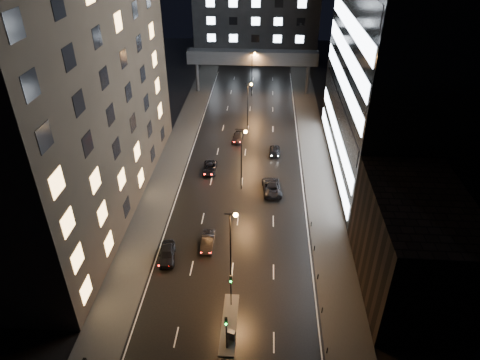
{
  "coord_description": "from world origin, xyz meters",
  "views": [
    {
      "loc": [
        3.33,
        -27.93,
        37.04
      ],
      "look_at": [
        0.03,
        24.22,
        4.0
      ],
      "focal_mm": 32.0,
      "sensor_mm": 36.0,
      "label": 1
    }
  ],
  "objects": [
    {
      "name": "car_toward_b",
      "position": [
        5.28,
        39.82,
        0.65
      ],
      "size": [
        1.96,
        4.53,
        1.3
      ],
      "primitive_type": "imported",
      "rotation": [
        0.0,
        0.0,
        3.11
      ],
      "color": "black",
      "rests_on": "ground"
    },
    {
      "name": "car_away_c",
      "position": [
        -5.6,
        32.89,
        0.66
      ],
      "size": [
        2.3,
        4.78,
        1.31
      ],
      "primitive_type": "imported",
      "rotation": [
        0.0,
        0.0,
        0.02
      ],
      "color": "black",
      "rests_on": "ground"
    },
    {
      "name": "building_right_glass",
      "position": [
        25.0,
        36.0,
        22.5
      ],
      "size": [
        20.0,
        36.0,
        45.0
      ],
      "primitive_type": "cube",
      "color": "black",
      "rests_on": "ground"
    },
    {
      "name": "car_away_b",
      "position": [
        -3.51,
        14.19,
        0.73
      ],
      "size": [
        1.67,
        4.5,
        1.47
      ],
      "primitive_type": "imported",
      "rotation": [
        0.0,
        0.0,
        0.03
      ],
      "color": "black",
      "rests_on": "ground"
    },
    {
      "name": "building_left",
      "position": [
        -22.5,
        24.0,
        20.0
      ],
      "size": [
        15.0,
        48.0,
        40.0
      ],
      "primitive_type": "cube",
      "color": "#2D2319",
      "rests_on": "ground"
    },
    {
      "name": "streetlight_mid_a",
      "position": [
        0.16,
        28.0,
        6.5
      ],
      "size": [
        1.45,
        0.5,
        10.15
      ],
      "color": "black",
      "rests_on": "ground"
    },
    {
      "name": "car_away_a",
      "position": [
        -8.28,
        11.54,
        0.8
      ],
      "size": [
        2.52,
        4.93,
        1.61
      ],
      "primitive_type": "imported",
      "rotation": [
        0.0,
        0.0,
        0.14
      ],
      "color": "black",
      "rests_on": "ground"
    },
    {
      "name": "streetlight_far",
      "position": [
        0.16,
        68.0,
        6.5
      ],
      "size": [
        1.45,
        0.5,
        10.15
      ],
      "color": "black",
      "rests_on": "ground"
    },
    {
      "name": "building_right_low",
      "position": [
        20.0,
        9.0,
        6.0
      ],
      "size": [
        10.0,
        18.0,
        12.0
      ],
      "primitive_type": "cube",
      "color": "black",
      "rests_on": "ground"
    },
    {
      "name": "ground",
      "position": [
        0.0,
        40.0,
        0.0
      ],
      "size": [
        160.0,
        160.0,
        0.0
      ],
      "primitive_type": "plane",
      "color": "black",
      "rests_on": "ground"
    },
    {
      "name": "bollard_row",
      "position": [
        10.2,
        6.5,
        0.45
      ],
      "size": [
        0.12,
        25.12,
        0.9
      ],
      "color": "black",
      "rests_on": "ground"
    },
    {
      "name": "streetlight_near",
      "position": [
        0.16,
        8.0,
        6.5
      ],
      "size": [
        1.45,
        0.5,
        10.15
      ],
      "color": "black",
      "rests_on": "ground"
    },
    {
      "name": "sidewalk_left",
      "position": [
        -12.5,
        35.0,
        0.07
      ],
      "size": [
        5.0,
        110.0,
        0.15
      ],
      "primitive_type": "cube",
      "color": "#383533",
      "rests_on": "ground"
    },
    {
      "name": "building_far",
      "position": [
        0.0,
        98.0,
        12.5
      ],
      "size": [
        34.0,
        14.0,
        25.0
      ],
      "primitive_type": "cube",
      "color": "#333335",
      "rests_on": "ground"
    },
    {
      "name": "utility_cabinet",
      "position": [
        0.7,
        0.06,
        0.7
      ],
      "size": [
        0.88,
        0.7,
        1.11
      ],
      "primitive_type": "cube",
      "rotation": [
        0.0,
        0.0,
        -0.27
      ],
      "color": "#4D4D4F",
      "rests_on": "median_island"
    },
    {
      "name": "traffic_signal_near",
      "position": [
        0.3,
        4.49,
        3.09
      ],
      "size": [
        0.28,
        0.34,
        4.4
      ],
      "color": "black",
      "rests_on": "median_island"
    },
    {
      "name": "skybridge",
      "position": [
        0.0,
        70.0,
        8.34
      ],
      "size": [
        30.0,
        3.0,
        10.0
      ],
      "color": "#333335",
      "rests_on": "ground"
    },
    {
      "name": "streetlight_mid_b",
      "position": [
        0.16,
        48.0,
        6.5
      ],
      "size": [
        1.45,
        0.5,
        10.15
      ],
      "color": "black",
      "rests_on": "ground"
    },
    {
      "name": "car_away_d",
      "position": [
        -1.68,
        44.59,
        0.68
      ],
      "size": [
        2.27,
        4.82,
        1.36
      ],
      "primitive_type": "imported",
      "rotation": [
        0.0,
        0.0,
        -0.08
      ],
      "color": "black",
      "rests_on": "ground"
    },
    {
      "name": "median_island",
      "position": [
        0.3,
        2.0,
        0.07
      ],
      "size": [
        1.6,
        8.0,
        0.15
      ],
      "primitive_type": "cube",
      "color": "#383533",
      "rests_on": "ground"
    },
    {
      "name": "car_toward_a",
      "position": [
        4.73,
        27.63,
        0.82
      ],
      "size": [
        3.32,
        6.14,
        1.64
      ],
      "primitive_type": "imported",
      "rotation": [
        0.0,
        0.0,
        3.25
      ],
      "color": "black",
      "rests_on": "ground"
    },
    {
      "name": "traffic_signal_far",
      "position": [
        0.3,
        -1.01,
        3.09
      ],
      "size": [
        0.28,
        0.34,
        4.4
      ],
      "color": "black",
      "rests_on": "median_island"
    },
    {
      "name": "sidewalk_right",
      "position": [
        12.5,
        35.0,
        0.07
      ],
      "size": [
        5.0,
        110.0,
        0.15
      ],
      "primitive_type": "cube",
      "color": "#383533",
      "rests_on": "ground"
    }
  ]
}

